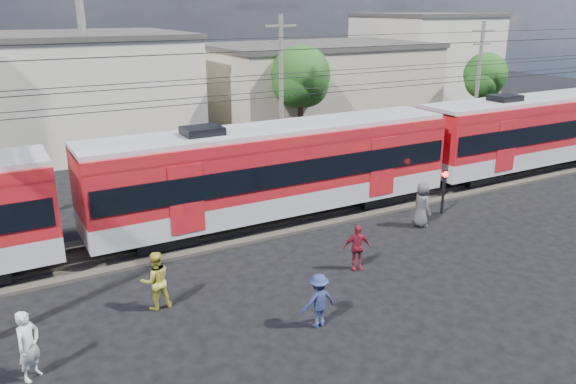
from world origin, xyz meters
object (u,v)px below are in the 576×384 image
object	(u,v)px
car_silver	(530,135)
pedestrian_c	(318,301)
crossing_signal	(444,184)
pedestrian_a	(28,345)
commuter_train	(280,167)

from	to	relation	value
car_silver	pedestrian_c	bearing A→B (deg)	109.16
pedestrian_c	car_silver	bearing A→B (deg)	-153.42
crossing_signal	pedestrian_c	bearing A→B (deg)	-152.04
pedestrian_c	car_silver	world-z (taller)	pedestrian_c
pedestrian_a	pedestrian_c	distance (m)	7.66
commuter_train	crossing_signal	world-z (taller)	commuter_train
commuter_train	pedestrian_a	world-z (taller)	commuter_train
pedestrian_c	crossing_signal	world-z (taller)	crossing_signal
car_silver	crossing_signal	distance (m)	16.07
pedestrian_a	car_silver	world-z (taller)	pedestrian_a
pedestrian_a	crossing_signal	bearing A→B (deg)	-28.37
commuter_train	pedestrian_a	distance (m)	12.60
commuter_train	crossing_signal	size ratio (longest dim) A/B	24.87
pedestrian_a	car_silver	distance (m)	33.61
pedestrian_c	crossing_signal	xyz separation A→B (m)	(9.85, 5.23, 0.58)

